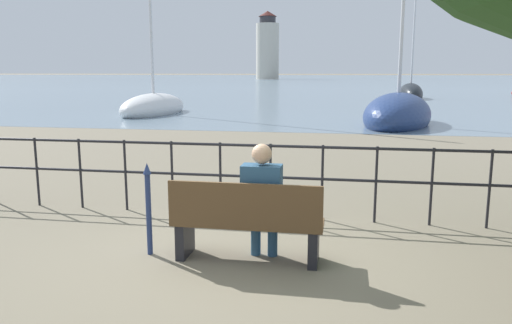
{
  "coord_description": "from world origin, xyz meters",
  "views": [
    {
      "loc": [
        1.0,
        -5.1,
        2.03
      ],
      "look_at": [
        0.0,
        0.5,
        1.0
      ],
      "focal_mm": 35.0,
      "sensor_mm": 36.0,
      "label": 1
    }
  ],
  "objects_px": {
    "seated_person_left": "(262,197)",
    "harbor_lighthouse": "(267,48)",
    "closed_umbrella": "(148,204)",
    "sailboat_2": "(154,106)",
    "park_bench": "(247,224)",
    "sailboat_4": "(410,93)",
    "sailboat_3": "(398,114)"
  },
  "relations": [
    {
      "from": "seated_person_left",
      "to": "harbor_lighthouse",
      "type": "relative_size",
      "value": 0.07
    },
    {
      "from": "closed_umbrella",
      "to": "sailboat_2",
      "type": "bearing_deg",
      "value": 111.44
    },
    {
      "from": "closed_umbrella",
      "to": "harbor_lighthouse",
      "type": "bearing_deg",
      "value": 98.3
    },
    {
      "from": "park_bench",
      "to": "closed_umbrella",
      "type": "height_order",
      "value": "closed_umbrella"
    },
    {
      "from": "sailboat_4",
      "to": "harbor_lighthouse",
      "type": "xyz_separation_m",
      "value": [
        -26.31,
        97.32,
        8.03
      ]
    },
    {
      "from": "sailboat_2",
      "to": "sailboat_3",
      "type": "bearing_deg",
      "value": -13.41
    },
    {
      "from": "sailboat_4",
      "to": "park_bench",
      "type": "bearing_deg",
      "value": -96.94
    },
    {
      "from": "seated_person_left",
      "to": "closed_umbrella",
      "type": "distance_m",
      "value": 1.28
    },
    {
      "from": "seated_person_left",
      "to": "harbor_lighthouse",
      "type": "distance_m",
      "value": 134.08
    },
    {
      "from": "seated_person_left",
      "to": "sailboat_2",
      "type": "distance_m",
      "value": 19.86
    },
    {
      "from": "sailboat_2",
      "to": "harbor_lighthouse",
      "type": "distance_m",
      "value": 115.19
    },
    {
      "from": "seated_person_left",
      "to": "park_bench",
      "type": "bearing_deg",
      "value": -154.78
    },
    {
      "from": "sailboat_3",
      "to": "sailboat_2",
      "type": "bearing_deg",
      "value": 177.39
    },
    {
      "from": "park_bench",
      "to": "sailboat_3",
      "type": "bearing_deg",
      "value": 78.6
    },
    {
      "from": "sailboat_4",
      "to": "sailboat_2",
      "type": "bearing_deg",
      "value": -127.17
    },
    {
      "from": "closed_umbrella",
      "to": "sailboat_3",
      "type": "height_order",
      "value": "sailboat_3"
    },
    {
      "from": "sailboat_3",
      "to": "seated_person_left",
      "type": "bearing_deg",
      "value": -87.47
    },
    {
      "from": "park_bench",
      "to": "sailboat_2",
      "type": "relative_size",
      "value": 0.13
    },
    {
      "from": "seated_person_left",
      "to": "sailboat_3",
      "type": "xyz_separation_m",
      "value": [
        2.84,
        14.79,
        -0.29
      ]
    },
    {
      "from": "seated_person_left",
      "to": "sailboat_3",
      "type": "height_order",
      "value": "sailboat_3"
    },
    {
      "from": "park_bench",
      "to": "seated_person_left",
      "type": "bearing_deg",
      "value": 25.22
    },
    {
      "from": "park_bench",
      "to": "sailboat_4",
      "type": "distance_m",
      "value": 35.51
    },
    {
      "from": "park_bench",
      "to": "sailboat_2",
      "type": "bearing_deg",
      "value": 114.42
    },
    {
      "from": "sailboat_3",
      "to": "park_bench",
      "type": "bearing_deg",
      "value": -87.99
    },
    {
      "from": "park_bench",
      "to": "sailboat_4",
      "type": "height_order",
      "value": "sailboat_4"
    },
    {
      "from": "sailboat_2",
      "to": "sailboat_3",
      "type": "relative_size",
      "value": 0.96
    },
    {
      "from": "closed_umbrella",
      "to": "harbor_lighthouse",
      "type": "height_order",
      "value": "harbor_lighthouse"
    },
    {
      "from": "seated_person_left",
      "to": "sailboat_4",
      "type": "bearing_deg",
      "value": 80.69
    },
    {
      "from": "sailboat_2",
      "to": "sailboat_4",
      "type": "relative_size",
      "value": 1.01
    },
    {
      "from": "park_bench",
      "to": "sailboat_4",
      "type": "bearing_deg",
      "value": 80.46
    },
    {
      "from": "park_bench",
      "to": "closed_umbrella",
      "type": "relative_size",
      "value": 1.56
    },
    {
      "from": "park_bench",
      "to": "sailboat_4",
      "type": "xyz_separation_m",
      "value": [
        5.88,
        35.02,
        -0.02
      ]
    }
  ]
}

